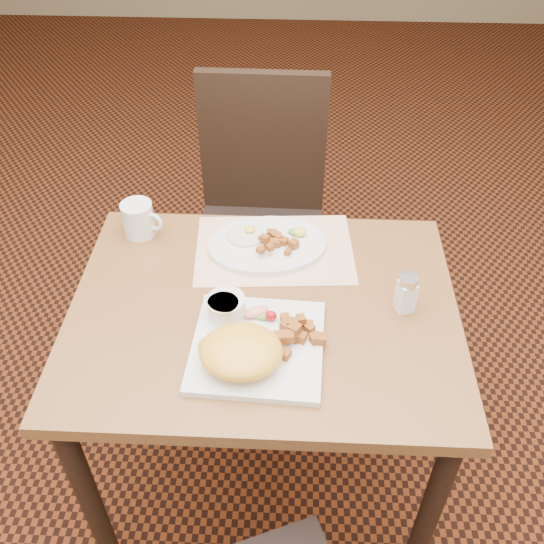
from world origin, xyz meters
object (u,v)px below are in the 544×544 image
Objects in this scene: table at (264,339)px; salt_shaker at (406,293)px; chair_far at (261,208)px; plate_square at (257,346)px; plate_oval at (268,245)px; coffee_mug at (139,219)px.

salt_shaker reaches higher than table.
table is 0.68m from chair_far.
plate_square is (-0.01, -0.13, 0.12)m from table.
salt_shaker is at bearing 1.67° from table.
chair_far is 0.51m from plate_oval.
coffee_mug is at bearing 159.26° from salt_shaker.
chair_far is 0.57m from coffee_mug.
chair_far reaches higher than coffee_mug.
chair_far reaches higher than salt_shaker.
table is 9.00× the size of salt_shaker.
table is 0.36m from salt_shaker.
salt_shaker is at bearing 22.52° from plate_square.
table is at bearing 87.43° from plate_square.
plate_square is at bearing -92.57° from table.
table is 0.17m from plate_square.
plate_square is 2.80× the size of salt_shaker.
salt_shaker reaches higher than plate_square.
table is 2.96× the size of plate_oval.
chair_far is 9.70× the size of salt_shaker.
salt_shaker is (0.37, -0.67, 0.26)m from chair_far.
plate_square is at bearing 94.15° from chair_far.
plate_oval is at bearing 96.95° from chair_far.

